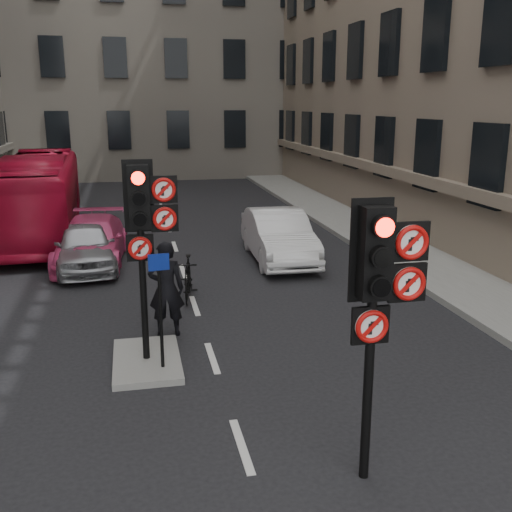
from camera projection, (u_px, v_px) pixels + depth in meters
name	position (u px, v px, depth m)	size (l,w,h in m)	color
pavement_right	(405.00, 248.00, 19.21)	(3.00, 50.00, 0.16)	gray
centre_island	(147.00, 361.00, 10.91)	(1.20, 2.00, 0.12)	gray
building_far	(142.00, 18.00, 39.90)	(30.00, 14.00, 20.00)	slate
signal_near	(380.00, 283.00, 7.02)	(0.91, 0.40, 3.58)	black
signal_far	(145.00, 218.00, 10.25)	(0.91, 0.40, 3.58)	black
car_silver	(85.00, 245.00, 16.96)	(1.61, 4.00, 1.36)	#989A9F
car_white	(279.00, 236.00, 17.84)	(1.59, 4.55, 1.50)	silver
car_pink	(91.00, 241.00, 17.50)	(1.87, 4.59, 1.33)	#CA3B71
bus_red	(39.00, 196.00, 20.93)	(2.39, 10.20, 2.84)	maroon
motorcycle	(188.00, 278.00, 14.41)	(0.48, 1.69, 1.02)	black
motorcyclist	(166.00, 289.00, 12.04)	(0.72, 0.47, 1.97)	black
info_sign	(160.00, 295.00, 10.18)	(0.36, 0.13, 2.06)	black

